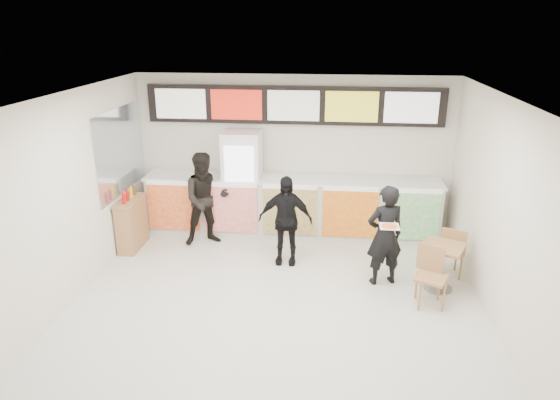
# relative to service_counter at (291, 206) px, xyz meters

# --- Properties ---
(floor) EXTENTS (7.00, 7.00, 0.00)m
(floor) POSITION_rel_service_counter_xyz_m (-0.00, -3.09, -0.57)
(floor) COLOR beige
(floor) RESTS_ON ground
(ceiling) EXTENTS (7.00, 7.00, 0.00)m
(ceiling) POSITION_rel_service_counter_xyz_m (-0.00, -3.09, 2.43)
(ceiling) COLOR white
(ceiling) RESTS_ON wall_back
(wall_back) EXTENTS (6.00, 0.00, 6.00)m
(wall_back) POSITION_rel_service_counter_xyz_m (-0.00, 0.41, 0.93)
(wall_back) COLOR silver
(wall_back) RESTS_ON floor
(wall_left) EXTENTS (0.00, 7.00, 7.00)m
(wall_left) POSITION_rel_service_counter_xyz_m (-3.00, -3.09, 0.93)
(wall_left) COLOR silver
(wall_left) RESTS_ON floor
(wall_right) EXTENTS (0.00, 7.00, 7.00)m
(wall_right) POSITION_rel_service_counter_xyz_m (3.00, -3.09, 0.93)
(wall_right) COLOR silver
(wall_right) RESTS_ON floor
(service_counter) EXTENTS (5.56, 0.77, 1.14)m
(service_counter) POSITION_rel_service_counter_xyz_m (0.00, 0.00, 0.00)
(service_counter) COLOR silver
(service_counter) RESTS_ON floor
(menu_board) EXTENTS (5.50, 0.14, 0.70)m
(menu_board) POSITION_rel_service_counter_xyz_m (0.00, 0.32, 1.88)
(menu_board) COLOR black
(menu_board) RESTS_ON wall_back
(drinks_fridge) EXTENTS (0.70, 0.67, 2.00)m
(drinks_fridge) POSITION_rel_service_counter_xyz_m (-0.93, 0.02, 0.43)
(drinks_fridge) COLOR white
(drinks_fridge) RESTS_ON floor
(mirror_panel) EXTENTS (0.01, 2.00, 1.50)m
(mirror_panel) POSITION_rel_service_counter_xyz_m (-2.99, -0.64, 1.18)
(mirror_panel) COLOR #B2B7BF
(mirror_panel) RESTS_ON wall_left
(customer_main) EXTENTS (0.68, 0.56, 1.62)m
(customer_main) POSITION_rel_service_counter_xyz_m (1.59, -1.74, 0.24)
(customer_main) COLOR black
(customer_main) RESTS_ON floor
(customer_left) EXTENTS (1.03, 0.93, 1.73)m
(customer_left) POSITION_rel_service_counter_xyz_m (-1.52, -0.55, 0.29)
(customer_left) COLOR black
(customer_left) RESTS_ON floor
(customer_mid) EXTENTS (0.91, 0.39, 1.54)m
(customer_mid) POSITION_rel_service_counter_xyz_m (-0.00, -1.19, 0.20)
(customer_mid) COLOR black
(customer_mid) RESTS_ON floor
(pizza_slice) EXTENTS (0.36, 0.36, 0.02)m
(pizza_slice) POSITION_rel_service_counter_xyz_m (1.59, -2.19, 0.58)
(pizza_slice) COLOR beige
(pizza_slice) RESTS_ON customer_main
(cafe_table) EXTENTS (1.00, 1.53, 0.87)m
(cafe_table) POSITION_rel_service_counter_xyz_m (2.44, -1.86, -0.06)
(cafe_table) COLOR #A3744A
(cafe_table) RESTS_ON floor
(condiment_ledge) EXTENTS (0.34, 0.83, 1.10)m
(condiment_ledge) POSITION_rel_service_counter_xyz_m (-2.82, -0.90, -0.10)
(condiment_ledge) COLOR #A3744A
(condiment_ledge) RESTS_ON floor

